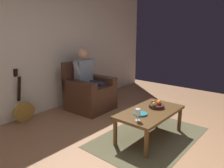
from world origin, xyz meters
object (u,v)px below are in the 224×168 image
(armchair, at_px, (89,93))
(guitar, at_px, (24,110))
(person_seated, at_px, (88,77))
(fruit_bowl, at_px, (157,105))
(coffee_table, at_px, (150,114))
(decorative_dish, at_px, (141,114))
(wine_glass_near, at_px, (138,113))

(armchair, xyz_separation_m, guitar, (1.23, -0.43, -0.13))
(armchair, distance_m, person_seated, 0.35)
(person_seated, bearing_deg, fruit_bowl, 83.79)
(person_seated, bearing_deg, armchair, 90.00)
(person_seated, distance_m, fruit_bowl, 1.67)
(coffee_table, distance_m, fruit_bowl, 0.21)
(armchair, distance_m, coffee_table, 1.66)
(fruit_bowl, bearing_deg, armchair, -93.89)
(coffee_table, relative_size, guitar, 1.18)
(person_seated, distance_m, decorative_dish, 1.72)
(decorative_dish, bearing_deg, coffee_table, 173.01)
(wine_glass_near, bearing_deg, person_seated, -113.28)
(person_seated, xyz_separation_m, decorative_dish, (0.53, 1.62, -0.25))
(wine_glass_near, bearing_deg, fruit_bowl, -174.84)
(person_seated, height_order, fruit_bowl, person_seated)
(armchair, relative_size, coffee_table, 0.89)
(coffee_table, distance_m, guitar, 2.27)
(decorative_dish, bearing_deg, armchair, -108.14)
(person_seated, height_order, wine_glass_near, person_seated)
(armchair, bearing_deg, fruit_bowl, 83.74)
(wine_glass_near, distance_m, fruit_bowl, 0.63)
(armchair, height_order, coffee_table, armchair)
(decorative_dish, bearing_deg, fruit_bowl, 175.93)
(coffee_table, height_order, guitar, guitar)
(person_seated, relative_size, coffee_table, 1.13)
(fruit_bowl, bearing_deg, guitar, -61.55)
(coffee_table, distance_m, decorative_dish, 0.24)
(armchair, xyz_separation_m, wine_glass_near, (0.74, 1.69, 0.20))
(armchair, relative_size, guitar, 1.04)
(fruit_bowl, relative_size, decorative_dish, 1.20)
(decorative_dish, bearing_deg, wine_glass_near, 22.40)
(coffee_table, bearing_deg, fruit_bowl, 179.47)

